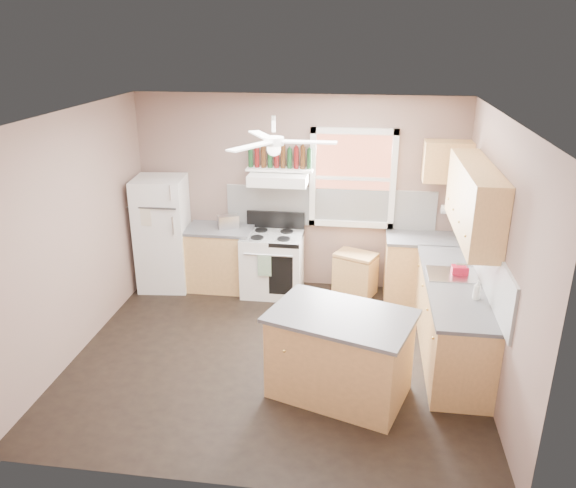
# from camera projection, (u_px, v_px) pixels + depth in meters

# --- Properties ---
(floor) EXTENTS (4.50, 4.50, 0.00)m
(floor) POSITION_uv_depth(u_px,v_px,m) (276.00, 355.00, 6.42)
(floor) COLOR black
(floor) RESTS_ON ground
(ceiling) EXTENTS (4.50, 4.50, 0.00)m
(ceiling) POSITION_uv_depth(u_px,v_px,m) (274.00, 115.00, 5.46)
(ceiling) COLOR white
(ceiling) RESTS_ON ground
(wall_back) EXTENTS (4.50, 0.05, 2.70)m
(wall_back) POSITION_uv_depth(u_px,v_px,m) (298.00, 193.00, 7.81)
(wall_back) COLOR #7D6358
(wall_back) RESTS_ON ground
(wall_right) EXTENTS (0.05, 4.00, 2.70)m
(wall_right) POSITION_uv_depth(u_px,v_px,m) (498.00, 256.00, 5.65)
(wall_right) COLOR #7D6358
(wall_right) RESTS_ON ground
(wall_left) EXTENTS (0.05, 4.00, 2.70)m
(wall_left) POSITION_uv_depth(u_px,v_px,m) (73.00, 235.00, 6.23)
(wall_left) COLOR #7D6358
(wall_left) RESTS_ON ground
(backsplash_back) EXTENTS (2.90, 0.03, 0.55)m
(backsplash_back) POSITION_uv_depth(u_px,v_px,m) (330.00, 207.00, 7.78)
(backsplash_back) COLOR white
(backsplash_back) RESTS_ON wall_back
(backsplash_right) EXTENTS (0.03, 2.60, 0.55)m
(backsplash_right) POSITION_uv_depth(u_px,v_px,m) (486.00, 260.00, 5.99)
(backsplash_right) COLOR white
(backsplash_right) RESTS_ON wall_right
(window_view) EXTENTS (1.00, 0.02, 1.20)m
(window_view) POSITION_uv_depth(u_px,v_px,m) (353.00, 178.00, 7.59)
(window_view) COLOR brown
(window_view) RESTS_ON wall_back
(window_frame) EXTENTS (1.16, 0.07, 1.36)m
(window_frame) POSITION_uv_depth(u_px,v_px,m) (353.00, 179.00, 7.56)
(window_frame) COLOR white
(window_frame) RESTS_ON wall_back
(refrigerator) EXTENTS (0.74, 0.72, 1.60)m
(refrigerator) POSITION_uv_depth(u_px,v_px,m) (163.00, 234.00, 7.88)
(refrigerator) COLOR white
(refrigerator) RESTS_ON floor
(base_cabinet_left) EXTENTS (0.90, 0.60, 0.86)m
(base_cabinet_left) POSITION_uv_depth(u_px,v_px,m) (221.00, 259.00, 7.98)
(base_cabinet_left) COLOR #B6884C
(base_cabinet_left) RESTS_ON floor
(counter_left) EXTENTS (0.92, 0.62, 0.04)m
(counter_left) POSITION_uv_depth(u_px,v_px,m) (220.00, 229.00, 7.82)
(counter_left) COLOR #4F4F52
(counter_left) RESTS_ON base_cabinet_left
(toaster) EXTENTS (0.32, 0.26, 0.18)m
(toaster) POSITION_uv_depth(u_px,v_px,m) (228.00, 222.00, 7.78)
(toaster) COLOR silver
(toaster) RESTS_ON counter_left
(stove) EXTENTS (0.82, 0.65, 0.86)m
(stove) POSITION_uv_depth(u_px,v_px,m) (273.00, 264.00, 7.81)
(stove) COLOR white
(stove) RESTS_ON floor
(range_hood) EXTENTS (0.78, 0.50, 0.14)m
(range_hood) POSITION_uv_depth(u_px,v_px,m) (279.00, 179.00, 7.49)
(range_hood) COLOR white
(range_hood) RESTS_ON wall_back
(bottle_shelf) EXTENTS (0.90, 0.26, 0.03)m
(bottle_shelf) POSITION_uv_depth(u_px,v_px,m) (280.00, 169.00, 7.57)
(bottle_shelf) COLOR white
(bottle_shelf) RESTS_ON range_hood
(cart) EXTENTS (0.64, 0.55, 0.54)m
(cart) POSITION_uv_depth(u_px,v_px,m) (355.00, 275.00, 7.83)
(cart) COLOR #B6884C
(cart) RESTS_ON floor
(base_cabinet_corner) EXTENTS (1.00, 0.60, 0.86)m
(base_cabinet_corner) POSITION_uv_depth(u_px,v_px,m) (422.00, 270.00, 7.62)
(base_cabinet_corner) COLOR #B6884C
(base_cabinet_corner) RESTS_ON floor
(base_cabinet_right) EXTENTS (0.60, 2.20, 0.86)m
(base_cabinet_right) POSITION_uv_depth(u_px,v_px,m) (451.00, 320.00, 6.29)
(base_cabinet_right) COLOR #B6884C
(base_cabinet_right) RESTS_ON floor
(counter_corner) EXTENTS (1.02, 0.62, 0.04)m
(counter_corner) POSITION_uv_depth(u_px,v_px,m) (425.00, 239.00, 7.45)
(counter_corner) COLOR #4F4F52
(counter_corner) RESTS_ON base_cabinet_corner
(counter_right) EXTENTS (0.62, 2.22, 0.04)m
(counter_right) POSITION_uv_depth(u_px,v_px,m) (454.00, 284.00, 6.14)
(counter_right) COLOR #4F4F52
(counter_right) RESTS_ON base_cabinet_right
(sink) EXTENTS (0.55, 0.45, 0.03)m
(sink) POSITION_uv_depth(u_px,v_px,m) (452.00, 275.00, 6.31)
(sink) COLOR silver
(sink) RESTS_ON counter_right
(faucet) EXTENTS (0.03, 0.03, 0.14)m
(faucet) POSITION_uv_depth(u_px,v_px,m) (467.00, 270.00, 6.27)
(faucet) COLOR silver
(faucet) RESTS_ON sink
(upper_cabinet_right) EXTENTS (0.33, 1.80, 0.76)m
(upper_cabinet_right) POSITION_uv_depth(u_px,v_px,m) (474.00, 200.00, 5.98)
(upper_cabinet_right) COLOR #B6884C
(upper_cabinet_right) RESTS_ON wall_right
(upper_cabinet_corner) EXTENTS (0.60, 0.33, 0.52)m
(upper_cabinet_corner) POSITION_uv_depth(u_px,v_px,m) (447.00, 162.00, 7.18)
(upper_cabinet_corner) COLOR #B6884C
(upper_cabinet_corner) RESTS_ON wall_back
(paper_towel) EXTENTS (0.26, 0.12, 0.12)m
(paper_towel) POSITION_uv_depth(u_px,v_px,m) (451.00, 210.00, 7.43)
(paper_towel) COLOR white
(paper_towel) RESTS_ON wall_back
(island) EXTENTS (1.48, 1.18, 0.86)m
(island) POSITION_uv_depth(u_px,v_px,m) (340.00, 356.00, 5.60)
(island) COLOR #B6884C
(island) RESTS_ON floor
(island_top) EXTENTS (1.58, 1.28, 0.04)m
(island_top) POSITION_uv_depth(u_px,v_px,m) (341.00, 316.00, 5.44)
(island_top) COLOR #4F4F52
(island_top) RESTS_ON island
(ceiling_fan_hub) EXTENTS (0.20, 0.20, 0.08)m
(ceiling_fan_hub) POSITION_uv_depth(u_px,v_px,m) (274.00, 141.00, 5.55)
(ceiling_fan_hub) COLOR white
(ceiling_fan_hub) RESTS_ON ceiling
(soap_bottle) EXTENTS (0.11, 0.11, 0.21)m
(soap_bottle) POSITION_uv_depth(u_px,v_px,m) (477.00, 290.00, 5.71)
(soap_bottle) COLOR silver
(soap_bottle) RESTS_ON counter_right
(red_caddy) EXTENTS (0.18, 0.12, 0.10)m
(red_caddy) POSITION_uv_depth(u_px,v_px,m) (460.00, 270.00, 6.31)
(red_caddy) COLOR #A50E24
(red_caddy) RESTS_ON counter_right
(wine_bottles) EXTENTS (0.86, 0.06, 0.31)m
(wine_bottles) POSITION_uv_depth(u_px,v_px,m) (280.00, 157.00, 7.51)
(wine_bottles) COLOR #143819
(wine_bottles) RESTS_ON bottle_shelf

